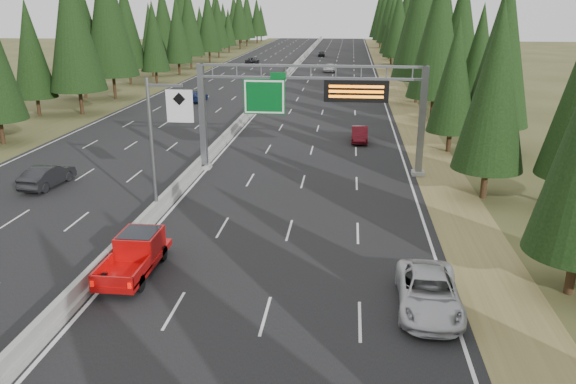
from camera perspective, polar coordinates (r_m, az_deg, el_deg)
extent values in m
cube|color=black|center=(86.46, -1.18, 10.62)|extent=(32.00, 260.00, 0.08)
cube|color=olive|center=(86.02, 10.86, 10.26)|extent=(3.60, 260.00, 0.06)
cube|color=#3E431F|center=(90.47, -12.63, 10.53)|extent=(3.60, 260.00, 0.06)
cube|color=gray|center=(86.44, -1.18, 10.75)|extent=(0.70, 260.00, 0.30)
cube|color=gray|center=(86.38, -1.18, 11.01)|extent=(0.30, 260.00, 0.60)
cube|color=slate|center=(42.09, -8.67, 7.49)|extent=(0.45, 0.45, 7.80)
cube|color=gray|center=(42.95, -8.43, 2.57)|extent=(0.90, 0.90, 0.30)
cube|color=slate|center=(41.03, 13.44, 6.91)|extent=(0.45, 0.45, 7.80)
cube|color=gray|center=(41.91, 13.06, 1.89)|extent=(0.90, 0.90, 0.30)
cube|color=slate|center=(40.24, 2.32, 12.68)|extent=(15.85, 0.35, 0.16)
cube|color=slate|center=(40.33, 2.31, 11.50)|extent=(15.85, 0.35, 0.16)
cube|color=#054C19|center=(40.62, -2.42, 9.65)|extent=(3.00, 0.10, 2.50)
cube|color=silver|center=(40.56, -2.43, 9.64)|extent=(2.85, 0.02, 2.35)
cube|color=#054C19|center=(40.28, -1.01, 11.74)|extent=(1.10, 0.10, 0.45)
cube|color=black|center=(40.05, 6.94, 10.13)|extent=(4.50, 0.40, 1.50)
cube|color=orange|center=(39.78, 6.96, 10.58)|extent=(3.80, 0.02, 0.18)
cube|color=orange|center=(39.83, 6.94, 10.09)|extent=(3.80, 0.02, 0.18)
cube|color=orange|center=(39.88, 6.92, 9.59)|extent=(3.80, 0.02, 0.18)
cylinder|color=slate|center=(32.84, -13.64, 4.26)|extent=(0.20, 0.20, 8.00)
cube|color=gray|center=(33.98, -13.14, -2.12)|extent=(0.50, 0.50, 0.20)
cube|color=slate|center=(31.85, -12.41, 10.53)|extent=(2.00, 0.15, 0.15)
cube|color=silver|center=(31.66, -10.95, 8.56)|extent=(1.50, 0.06, 1.80)
cylinder|color=black|center=(27.10, 26.85, -7.34)|extent=(0.40, 0.40, 1.95)
cylinder|color=black|center=(38.14, 19.30, 0.85)|extent=(0.40, 0.40, 1.97)
cone|color=black|center=(36.86, 20.31, 10.00)|extent=(4.43, 4.43, 10.34)
cylinder|color=black|center=(37.85, 27.09, -0.11)|extent=(0.40, 0.40, 2.21)
cylinder|color=black|center=(49.36, 16.02, 4.93)|extent=(0.40, 0.40, 1.78)
cone|color=black|center=(48.43, 16.61, 11.34)|extent=(4.01, 4.01, 9.35)
cylinder|color=black|center=(50.37, 20.04, 5.12)|extent=(0.40, 0.40, 2.35)
cone|color=black|center=(49.34, 20.99, 13.43)|extent=(5.29, 5.29, 12.34)
cylinder|color=black|center=(62.34, 14.43, 8.15)|extent=(0.40, 0.40, 2.58)
cone|color=black|center=(61.49, 15.05, 15.55)|extent=(5.81, 5.81, 13.55)
cylinder|color=black|center=(63.60, 18.34, 7.70)|extent=(0.40, 0.40, 1.95)
cone|color=black|center=(62.84, 18.91, 13.16)|extent=(4.39, 4.39, 10.24)
cylinder|color=black|center=(73.83, 12.92, 9.96)|extent=(0.40, 0.40, 3.01)
cone|color=black|center=(73.10, 13.47, 17.26)|extent=(6.77, 6.77, 15.80)
cylinder|color=black|center=(74.52, 16.60, 9.57)|extent=(0.40, 0.40, 2.56)
cone|color=black|center=(73.81, 17.19, 15.69)|extent=(5.75, 5.75, 13.42)
cylinder|color=black|center=(86.47, 13.02, 10.91)|extent=(0.40, 0.40, 2.30)
cone|color=black|center=(85.88, 13.37, 15.65)|extent=(5.17, 5.17, 12.06)
cylinder|color=black|center=(85.86, 15.37, 10.66)|extent=(0.40, 0.40, 2.25)
cone|color=black|center=(85.26, 15.78, 15.33)|extent=(5.06, 5.06, 11.80)
cylinder|color=black|center=(99.46, 12.12, 11.92)|extent=(0.40, 0.40, 2.38)
cone|color=black|center=(98.94, 12.41, 16.19)|extent=(5.35, 5.35, 12.47)
cylinder|color=black|center=(99.86, 14.49, 11.79)|extent=(0.40, 0.40, 2.43)
cone|color=black|center=(99.34, 14.85, 16.13)|extent=(5.46, 5.46, 12.75)
cylinder|color=black|center=(112.02, 10.92, 12.70)|extent=(0.40, 0.40, 2.41)
cone|color=black|center=(111.55, 11.16, 16.54)|extent=(5.42, 5.42, 12.64)
cylinder|color=black|center=(112.78, 13.43, 12.62)|extent=(0.40, 0.40, 2.57)
cone|color=black|center=(112.31, 13.74, 16.69)|extent=(5.79, 5.79, 13.51)
cylinder|color=black|center=(122.43, 10.42, 13.16)|extent=(0.40, 0.40, 2.26)
cone|color=black|center=(122.01, 10.62, 16.46)|extent=(5.09, 5.09, 11.87)
cylinder|color=black|center=(123.66, 12.74, 13.08)|extent=(0.40, 0.40, 2.33)
cone|color=black|center=(123.24, 12.98, 16.45)|extent=(5.25, 5.25, 12.24)
cylinder|color=black|center=(133.87, 10.21, 13.51)|extent=(0.40, 0.40, 1.81)
cone|color=black|center=(133.53, 10.35, 15.92)|extent=(4.07, 4.07, 9.50)
cylinder|color=black|center=(136.73, 11.85, 13.75)|extent=(0.40, 0.40, 2.96)
cone|color=black|center=(136.34, 12.11, 17.62)|extent=(6.66, 6.66, 15.53)
cylinder|color=black|center=(146.45, 10.25, 14.14)|extent=(0.40, 0.40, 2.98)
cone|color=black|center=(146.08, 10.47, 17.78)|extent=(6.71, 6.71, 15.66)
cylinder|color=black|center=(148.18, 11.67, 13.88)|extent=(0.40, 0.40, 1.83)
cone|color=black|center=(147.87, 11.82, 16.09)|extent=(4.12, 4.12, 9.62)
cylinder|color=black|center=(160.51, 9.66, 14.49)|extent=(0.40, 0.40, 2.75)
cone|color=black|center=(160.18, 9.83, 17.56)|extent=(6.20, 6.20, 14.46)
cylinder|color=black|center=(161.37, 11.48, 14.24)|extent=(0.40, 0.40, 1.85)
cone|color=black|center=(161.09, 11.61, 16.28)|extent=(4.15, 4.15, 9.69)
cylinder|color=black|center=(170.99, 9.34, 14.76)|extent=(0.40, 0.40, 2.95)
cone|color=black|center=(170.68, 9.51, 17.85)|extent=(6.63, 6.63, 15.47)
cylinder|color=black|center=(174.70, 10.59, 14.67)|extent=(0.40, 0.40, 2.35)
cone|color=black|center=(174.40, 10.74, 17.08)|extent=(5.30, 5.30, 12.36)
cylinder|color=black|center=(185.58, 9.34, 14.91)|extent=(0.40, 0.40, 2.10)
cone|color=black|center=(185.32, 9.45, 16.94)|extent=(4.73, 4.73, 11.04)
cylinder|color=black|center=(185.82, 10.45, 14.84)|extent=(0.40, 0.40, 1.99)
cone|color=black|center=(185.56, 10.56, 16.75)|extent=(4.49, 4.49, 10.47)
cylinder|color=black|center=(198.83, 9.26, 15.12)|extent=(0.40, 0.40, 1.97)
cone|color=black|center=(198.59, 9.36, 16.89)|extent=(4.43, 4.43, 10.34)
cylinder|color=black|center=(196.11, 10.11, 15.18)|extent=(0.40, 0.40, 2.97)
cone|color=black|center=(195.84, 10.27, 17.88)|extent=(6.68, 6.68, 15.60)
cylinder|color=black|center=(56.29, -27.08, 5.45)|extent=(0.40, 0.40, 2.22)
cylinder|color=black|center=(68.31, -20.27, 8.53)|extent=(0.40, 0.40, 2.75)
cone|color=black|center=(67.53, -21.10, 15.72)|extent=(6.20, 6.20, 14.46)
cylinder|color=black|center=(69.57, -24.01, 7.93)|extent=(0.40, 0.40, 2.02)
cone|color=black|center=(68.87, -24.71, 13.07)|extent=(4.54, 4.54, 10.59)
cylinder|color=black|center=(78.72, -17.21, 10.12)|extent=(0.40, 0.40, 3.03)
cone|color=black|center=(78.04, -17.89, 17.00)|extent=(6.82, 6.82, 15.91)
cylinder|color=black|center=(80.40, -19.93, 9.98)|extent=(0.40, 0.40, 2.94)
cone|color=black|center=(79.73, -20.68, 16.50)|extent=(6.62, 6.62, 15.45)
cylinder|color=black|center=(92.34, -13.21, 11.26)|extent=(0.40, 0.40, 2.02)
cone|color=black|center=(91.81, -13.50, 15.16)|extent=(4.54, 4.54, 10.60)
cylinder|color=black|center=(93.44, -15.72, 11.29)|extent=(0.40, 0.40, 2.51)
cone|color=black|center=(92.88, -16.15, 16.08)|extent=(5.64, 5.64, 13.16)
cylinder|color=black|center=(103.83, -10.98, 12.20)|extent=(0.40, 0.40, 2.16)
cone|color=black|center=(103.35, -11.22, 15.92)|extent=(4.86, 4.86, 11.35)
cylinder|color=black|center=(102.50, -13.57, 11.89)|extent=(0.40, 0.40, 1.97)
cone|color=black|center=(102.03, -13.83, 15.31)|extent=(4.42, 4.42, 10.32)
cylinder|color=black|center=(114.01, -9.81, 12.88)|extent=(0.40, 0.40, 2.51)
cone|color=black|center=(113.55, -10.03, 16.82)|extent=(5.65, 5.65, 13.18)
cylinder|color=black|center=(115.24, -12.29, 12.80)|extent=(0.40, 0.40, 2.52)
cone|color=black|center=(114.78, -12.57, 16.70)|extent=(5.67, 5.67, 13.23)
cylinder|color=black|center=(125.08, -7.96, 13.42)|extent=(0.40, 0.40, 2.41)
cone|color=black|center=(124.67, -8.12, 16.87)|extent=(5.42, 5.42, 12.65)
cylinder|color=black|center=(126.58, -10.51, 13.46)|extent=(0.40, 0.40, 2.86)
cone|color=black|center=(126.16, -10.76, 17.50)|extent=(6.43, 6.43, 15.01)
cylinder|color=black|center=(137.91, -7.04, 13.89)|extent=(0.40, 0.40, 2.30)
cone|color=black|center=(137.54, -7.17, 16.88)|extent=(5.17, 5.17, 12.07)
cylinder|color=black|center=(139.11, -8.80, 13.77)|extent=(0.40, 0.40, 1.88)
cone|color=black|center=(138.78, -8.92, 16.18)|extent=(4.22, 4.22, 9.85)
cylinder|color=black|center=(152.69, -6.00, 14.26)|extent=(0.40, 0.40, 1.77)
cone|color=black|center=(152.39, -6.08, 16.34)|extent=(3.98, 3.98, 9.30)
cylinder|color=black|center=(152.67, -7.33, 14.32)|extent=(0.40, 0.40, 2.33)
cone|color=black|center=(152.34, -7.45, 17.05)|extent=(5.25, 5.25, 12.25)
cylinder|color=black|center=(164.41, -4.90, 14.74)|extent=(0.40, 0.40, 2.61)
cone|color=black|center=(164.09, -4.98, 17.58)|extent=(5.88, 5.88, 13.71)
cylinder|color=black|center=(164.21, -6.50, 14.57)|extent=(0.40, 0.40, 1.99)
cone|color=black|center=(163.91, -6.59, 16.75)|extent=(4.48, 4.48, 10.46)
cylinder|color=black|center=(175.76, -4.20, 14.95)|extent=(0.40, 0.40, 2.34)
cone|color=black|center=(175.47, -4.26, 17.33)|extent=(5.27, 5.27, 12.30)
cylinder|color=black|center=(177.87, -5.43, 14.97)|extent=(0.40, 0.40, 2.41)
cone|color=black|center=(177.58, -5.50, 17.39)|extent=(5.42, 5.42, 12.65)
cylinder|color=black|center=(188.38, -3.15, 15.19)|extent=(0.40, 0.40, 2.26)
cone|color=black|center=(188.11, -3.19, 17.33)|extent=(5.08, 5.08, 11.84)
cylinder|color=black|center=(189.64, -4.74, 15.18)|extent=(0.40, 0.40, 2.28)
cone|color=black|center=(189.37, -4.80, 17.33)|extent=(5.12, 5.12, 11.95)
cylinder|color=black|center=(198.27, -2.74, 15.31)|extent=(0.40, 0.40, 1.90)
cone|color=black|center=(198.03, -2.76, 17.03)|extent=(4.29, 4.29, 10.00)
cylinder|color=black|center=(199.50, -4.14, 15.40)|extent=(0.40, 0.40, 2.62)
cone|color=black|center=(199.23, -4.20, 17.75)|extent=(5.89, 5.89, 13.73)
imported|color=silver|center=(23.71, 14.10, -9.86)|extent=(2.64, 5.41, 1.48)
cylinder|color=black|center=(25.91, -18.24, -8.62)|extent=(0.28, 0.76, 0.76)
cylinder|color=black|center=(25.31, -14.88, -8.96)|extent=(0.28, 0.76, 0.76)
cylinder|color=black|center=(28.48, -15.72, -5.85)|extent=(0.28, 0.76, 0.76)
cylinder|color=black|center=(27.94, -12.64, -6.07)|extent=(0.28, 0.76, 0.76)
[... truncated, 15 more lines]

